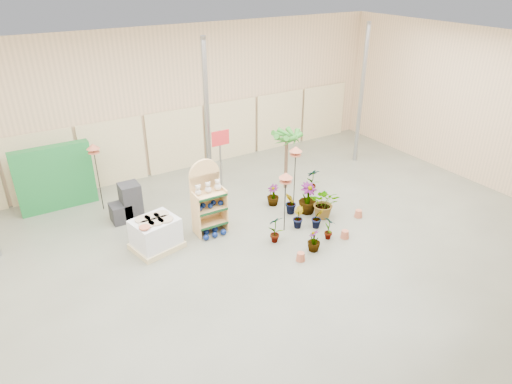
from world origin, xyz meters
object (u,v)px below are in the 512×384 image
pallet_stack (156,234)px  bird_table_front (286,177)px  display_shelf (207,199)px  potted_plant_2 (325,203)px

pallet_stack → bird_table_front: size_ratio=0.78×
display_shelf → pallet_stack: display_shelf is taller
pallet_stack → potted_plant_2: bearing=-24.3°
display_shelf → bird_table_front: size_ratio=1.18×
potted_plant_2 → display_shelf: bearing=160.1°
pallet_stack → bird_table_front: bird_table_front is taller
display_shelf → pallet_stack: bearing=-173.9°
pallet_stack → bird_table_front: bearing=-29.2°
pallet_stack → bird_table_front: 3.37m
display_shelf → potted_plant_2: bearing=-19.1°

